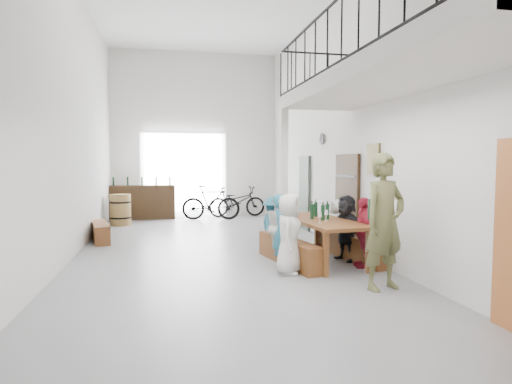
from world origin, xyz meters
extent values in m
plane|color=slate|center=(0.00, 0.00, 0.00)|extent=(12.00, 12.00, 0.00)
plane|color=silver|center=(0.00, 6.00, 2.75)|extent=(5.50, 0.00, 5.50)
plane|color=silver|center=(0.00, -6.00, 2.75)|extent=(5.50, 0.00, 5.50)
plane|color=silver|center=(-2.75, 0.00, 2.75)|extent=(0.00, 12.00, 12.00)
plane|color=silver|center=(2.75, 0.00, 2.75)|extent=(0.00, 12.00, 12.00)
cube|color=white|center=(-0.40, 5.94, 1.40)|extent=(2.80, 0.08, 2.80)
cube|color=#372615|center=(2.70, -0.30, 1.00)|extent=(0.06, 1.10, 2.00)
cube|color=#323E32|center=(2.70, 2.50, 1.00)|extent=(0.06, 0.80, 2.00)
cube|color=#44391B|center=(2.72, -1.40, 1.90)|extent=(0.04, 0.45, 0.55)
cylinder|color=white|center=(2.71, 1.20, 2.40)|extent=(0.04, 0.28, 0.28)
cube|color=white|center=(2.00, -3.20, 3.00)|extent=(1.50, 5.60, 0.25)
cube|color=black|center=(1.27, -3.20, 3.15)|extent=(0.03, 5.60, 0.03)
cube|color=black|center=(2.00, -0.42, 3.98)|extent=(1.50, 0.03, 0.03)
cube|color=white|center=(1.30, -0.45, 1.44)|extent=(0.14, 0.14, 2.88)
cube|color=brown|center=(1.80, -1.20, 0.76)|extent=(1.16, 2.37, 0.06)
cube|color=brown|center=(1.51, -2.21, 0.36)|extent=(0.08, 0.08, 0.73)
cube|color=brown|center=(2.29, -2.13, 0.36)|extent=(0.08, 0.08, 0.73)
cube|color=brown|center=(1.31, -0.26, 0.36)|extent=(0.08, 0.08, 0.73)
cube|color=brown|center=(2.09, -0.18, 0.36)|extent=(0.08, 0.08, 0.73)
cube|color=brown|center=(1.18, -1.25, 0.23)|extent=(0.68, 2.02, 0.46)
cube|color=brown|center=(2.44, -1.11, 0.23)|extent=(0.56, 2.01, 0.46)
cylinder|color=black|center=(1.64, -1.15, 0.97)|extent=(0.07, 0.07, 0.35)
cylinder|color=black|center=(1.84, -0.81, 0.97)|extent=(0.07, 0.07, 0.35)
cylinder|color=black|center=(1.92, -1.21, 0.97)|extent=(0.07, 0.07, 0.35)
cylinder|color=black|center=(1.78, -1.36, 0.97)|extent=(0.07, 0.07, 0.35)
cube|color=brown|center=(-2.50, 1.86, 0.21)|extent=(0.62, 1.53, 0.42)
cylinder|color=olive|center=(-2.31, 4.38, 0.45)|extent=(0.60, 0.60, 0.90)
cylinder|color=black|center=(-2.31, 4.38, 0.23)|extent=(0.61, 0.61, 0.05)
cylinder|color=black|center=(-2.31, 4.38, 0.68)|extent=(0.61, 0.61, 0.05)
cube|color=#372615|center=(-1.75, 5.65, 0.55)|extent=(2.07, 0.58, 1.09)
cylinder|color=black|center=(-2.63, 5.66, 1.23)|extent=(0.06, 0.06, 0.28)
cylinder|color=black|center=(-2.19, 5.64, 1.23)|extent=(0.06, 0.06, 0.28)
cylinder|color=black|center=(-1.75, 5.63, 1.23)|extent=(0.06, 0.06, 0.28)
cylinder|color=black|center=(-1.31, 5.69, 1.23)|extent=(0.06, 0.06, 0.28)
cylinder|color=black|center=(-0.87, 5.63, 1.23)|extent=(0.06, 0.06, 0.28)
imported|color=silver|center=(0.99, -1.89, 0.66)|extent=(0.65, 0.76, 1.32)
imported|color=teal|center=(0.99, -1.44, 0.64)|extent=(0.44, 0.54, 1.28)
imported|color=silver|center=(1.12, -0.80, 0.62)|extent=(0.48, 0.61, 1.25)
imported|color=teal|center=(1.11, -0.32, 0.57)|extent=(0.59, 0.82, 1.14)
imported|color=#A61C31|center=(2.39, -1.73, 0.61)|extent=(0.43, 0.76, 1.23)
imported|color=black|center=(2.30, -1.19, 0.62)|extent=(0.64, 1.20, 1.23)
imported|color=silver|center=(2.42, -0.48, 0.55)|extent=(0.41, 0.57, 1.10)
imported|color=brown|center=(2.10, -3.00, 0.98)|extent=(0.83, 0.67, 1.97)
imported|color=#1E4D22|center=(2.45, 0.27, 0.22)|extent=(0.43, 0.39, 0.44)
imported|color=black|center=(1.34, 5.60, 0.51)|extent=(1.98, 0.83, 1.01)
imported|color=black|center=(0.40, 4.96, 0.55)|extent=(1.90, 0.80, 1.11)
camera|label=1|loc=(-0.96, -8.58, 1.84)|focal=30.00mm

